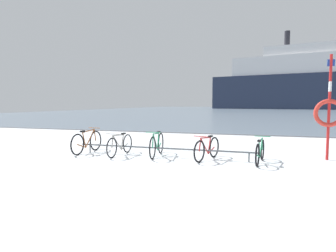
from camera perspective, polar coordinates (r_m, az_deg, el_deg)
name	(u,v)px	position (r m, az deg, el deg)	size (l,w,h in m)	color
ground	(249,112)	(60.09, 15.54, 2.69)	(80.00, 132.00, 0.08)	silver
bike_rack	(163,148)	(9.35, -1.06, -4.40)	(5.93, 0.13, 0.31)	#4C5156
bicycle_0	(87,142)	(10.49, -15.51, -3.00)	(0.46, 1.78, 0.84)	black
bicycle_1	(120,145)	(9.76, -9.35, -3.63)	(0.46, 1.71, 0.76)	black
bicycle_2	(157,145)	(9.45, -2.19, -3.66)	(0.46, 1.81, 0.84)	black
bicycle_3	(207,149)	(8.93, 7.63, -4.38)	(0.61, 1.60, 0.77)	black
bicycle_4	(260,152)	(8.78, 17.52, -4.77)	(0.46, 1.64, 0.74)	black
rescue_post	(329,111)	(9.99, 28.90, 2.56)	(0.85, 0.13, 3.16)	red
ferry_ship	(319,82)	(89.61, 27.32, 7.60)	(58.91, 20.36, 21.82)	#232D47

